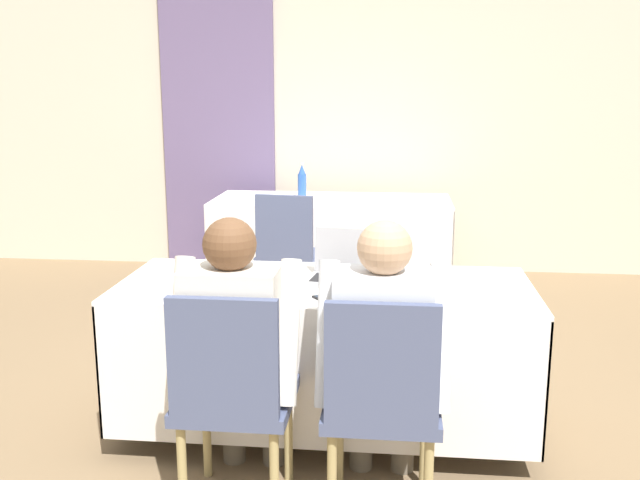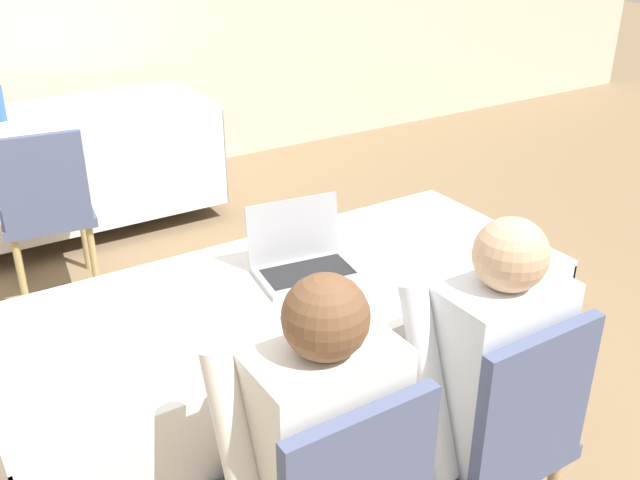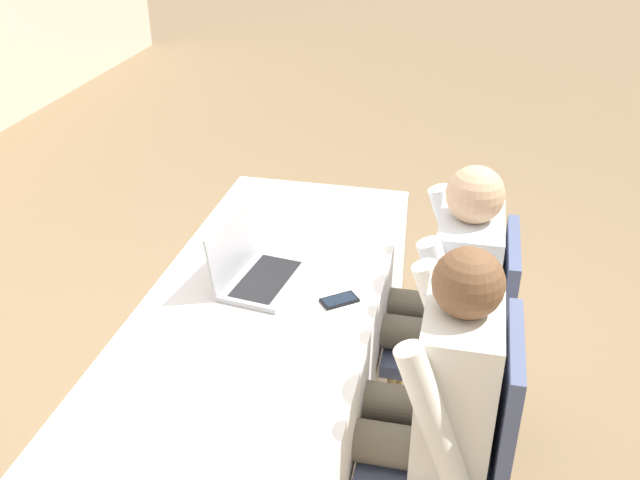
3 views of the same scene
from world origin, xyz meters
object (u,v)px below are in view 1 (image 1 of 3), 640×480
Objects in this scene: laptop at (345,272)px; water_bottle at (302,182)px; chair_near_right at (382,398)px; person_white_shirt at (383,347)px; cell_phone at (326,299)px; person_checkered_shirt at (237,342)px; chair_far_spare at (289,249)px; chair_near_left at (232,391)px.

water_bottle reaches higher than laptop.
person_white_shirt is (0.00, 0.10, 0.16)m from chair_near_right.
person_checkered_shirt is at bearing -171.32° from cell_phone.
cell_phone is at bearing -133.24° from person_checkered_shirt.
water_bottle is 0.24× the size of person_checkered_shirt.
chair_far_spare is at bearing -72.94° from person_white_shirt.
water_bottle is 3.14m from person_checkered_shirt.
chair_near_right is at bearing 113.89° from chair_far_spare.
person_white_shirt reaches higher than chair_near_left.
cell_phone is 0.47m from person_checkered_shirt.
laptop is at bearing -75.79° from chair_near_right.
laptop is 0.32m from cell_phone.
cell_phone is 2.02m from chair_far_spare.
chair_near_right is 1.00× the size of chair_far_spare.
person_checkered_shirt reaches higher than chair_far_spare.
chair_far_spare is at bearing 115.16° from laptop.
chair_near_right and chair_far_spare have the same top height.
laptop is 0.31× the size of person_white_shirt.
chair_near_left is at bearing 10.38° from person_white_shirt.
chair_far_spare is at bearing -86.73° from chair_near_left.
chair_near_left is at bearing -87.29° from water_bottle.
chair_far_spare is (-0.14, 2.40, 0.00)m from chair_near_left.
person_checkered_shirt is (0.00, 0.10, 0.16)m from chair_near_left.
cell_phone is 0.12× the size of person_checkered_shirt.
person_checkered_shirt is (-0.38, -0.65, -0.12)m from laptop.
water_bottle is at bearing -77.44° from chair_near_right.
chair_near_left and chair_near_right have the same top height.
chair_near_left is (-0.38, -0.75, -0.28)m from laptop.
person_checkered_shirt is at bearing -112.27° from laptop.
chair_far_spare is 0.78× the size of person_white_shirt.
laptop is 0.40× the size of chair_far_spare.
cell_phone is at bearing -60.21° from chair_near_right.
chair_near_right reaches higher than cell_phone.
chair_near_right is 0.19m from person_white_shirt.
water_bottle is (-0.53, 2.48, 0.09)m from laptop.
person_checkered_shirt is at bearing 0.00° from person_white_shirt.
chair_near_left is at bearing 100.80° from chair_far_spare.
chair_near_right is at bearing 169.62° from person_checkered_shirt.
laptop reaches higher than chair_near_right.
chair_near_left and chair_far_spare have the same top height.
water_bottle is 3.33m from chair_near_right.
laptop is 0.69m from person_white_shirt.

